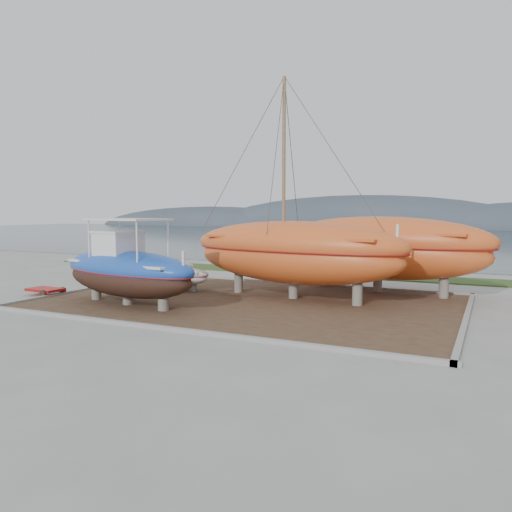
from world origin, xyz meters
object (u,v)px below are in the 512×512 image
at_px(orange_bare_hull, 378,255).
at_px(red_trailer, 45,292).
at_px(blue_caique, 127,262).
at_px(white_dinghy, 172,279).
at_px(orange_sailboat, 294,188).

distance_m(orange_bare_hull, red_trailer, 16.60).
distance_m(blue_caique, red_trailer, 5.73).
bearing_deg(white_dinghy, red_trailer, -155.46).
relative_size(orange_sailboat, orange_bare_hull, 0.98).
bearing_deg(orange_bare_hull, white_dinghy, -146.31).
relative_size(blue_caique, orange_sailboat, 0.70).
relative_size(blue_caique, red_trailer, 3.05).
height_order(orange_sailboat, orange_bare_hull, orange_sailboat).
xyz_separation_m(orange_bare_hull, red_trailer, (-14.51, -7.87, -1.73)).
distance_m(blue_caique, white_dinghy, 4.31).
height_order(orange_bare_hull, red_trailer, orange_bare_hull).
relative_size(blue_caique, orange_bare_hull, 0.69).
distance_m(orange_sailboat, orange_bare_hull, 5.82).
height_order(white_dinghy, orange_sailboat, orange_sailboat).
xyz_separation_m(orange_sailboat, orange_bare_hull, (3.13, 3.66, -3.25)).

